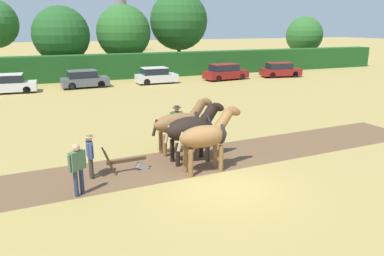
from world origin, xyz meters
name	(u,v)px	position (x,y,z in m)	size (l,w,h in m)	color
ground_plane	(224,185)	(0.00, 0.00, 0.00)	(240.00, 240.00, 0.00)	#A88E4C
plowed_furrow_strip	(63,182)	(-5.17, 2.40, 0.00)	(33.09, 3.13, 0.01)	brown
hedgerow	(99,67)	(0.00, 27.90, 1.24)	(69.75, 1.96, 2.49)	#1E511E
tree_center	(61,35)	(-3.07, 31.63, 4.33)	(5.88, 5.88, 7.27)	brown
tree_center_right	(124,32)	(3.51, 31.79, 4.53)	(5.99, 5.99, 7.53)	#423323
tree_right	(179,21)	(10.31, 32.52, 5.76)	(6.80, 6.80, 9.17)	#4C3823
tree_far_right	(304,35)	(28.83, 32.73, 3.91)	(4.99, 4.99, 6.42)	#4C3823
church_spire	(121,5)	(10.62, 66.51, 9.12)	(2.68, 2.68, 17.43)	gray
draft_horse_lead_left	(206,136)	(-0.03, 1.43, 1.39)	(2.69, 0.97, 2.50)	brown
draft_horse_lead_right	(192,128)	(-0.10, 2.65, 1.38)	(2.70, 1.13, 2.42)	black
draft_horse_trail_left	(181,123)	(-0.15, 3.86, 1.33)	(2.89, 1.00, 2.40)	brown
plow	(130,163)	(-2.70, 2.52, 0.32)	(1.73, 0.48, 1.13)	#4C331E
farmer_at_plow	(90,153)	(-4.15, 2.42, 0.96)	(0.42, 0.65, 1.66)	#38332D
farmer_beside_team	(177,120)	(0.27, 5.49, 1.01)	(0.60, 0.43, 1.72)	#38332D
farmer_onlooker_left	(77,165)	(-4.71, 1.10, 1.03)	(0.59, 0.46, 1.76)	#28334C
parked_car_left	(10,84)	(-7.89, 22.78, 0.73)	(4.01, 1.97, 1.53)	silver
parked_car_center_left	(84,79)	(-1.99, 23.28, 0.73)	(4.09, 2.06, 1.53)	#565B66
parked_car_center	(156,76)	(4.56, 23.21, 0.72)	(3.81, 1.82, 1.50)	silver
parked_car_center_right	(225,72)	(11.70, 22.89, 0.76)	(4.67, 2.32, 1.59)	maroon
parked_car_right	(280,70)	(18.04, 22.60, 0.73)	(4.38, 2.37, 1.51)	maroon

